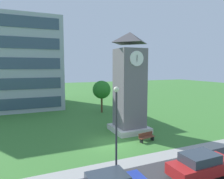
{
  "coord_description": "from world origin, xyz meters",
  "views": [
    {
      "loc": [
        -7.8,
        -18.34,
        7.45
      ],
      "look_at": [
        1.75,
        3.55,
        4.86
      ],
      "focal_mm": 33.48,
      "sensor_mm": 36.0,
      "label": 1
    }
  ],
  "objects_px": {
    "clock_tower": "(130,88)",
    "tree_by_building": "(102,90)",
    "street_lamp": "(116,122)",
    "parked_car_red": "(201,165)",
    "park_bench": "(146,137)"
  },
  "relations": [
    {
      "from": "park_bench",
      "to": "parked_car_red",
      "type": "xyz_separation_m",
      "value": [
        -0.37,
        -7.3,
        0.4
      ]
    },
    {
      "from": "park_bench",
      "to": "parked_car_red",
      "type": "bearing_deg",
      "value": -92.93
    },
    {
      "from": "clock_tower",
      "to": "tree_by_building",
      "type": "distance_m",
      "value": 10.82
    },
    {
      "from": "clock_tower",
      "to": "park_bench",
      "type": "height_order",
      "value": "clock_tower"
    },
    {
      "from": "street_lamp",
      "to": "parked_car_red",
      "type": "height_order",
      "value": "street_lamp"
    },
    {
      "from": "clock_tower",
      "to": "tree_by_building",
      "type": "xyz_separation_m",
      "value": [
        0.65,
        10.72,
        -1.34
      ]
    },
    {
      "from": "clock_tower",
      "to": "park_bench",
      "type": "distance_m",
      "value": 5.91
    },
    {
      "from": "clock_tower",
      "to": "parked_car_red",
      "type": "height_order",
      "value": "clock_tower"
    },
    {
      "from": "street_lamp",
      "to": "clock_tower",
      "type": "bearing_deg",
      "value": 56.75
    },
    {
      "from": "street_lamp",
      "to": "tree_by_building",
      "type": "bearing_deg",
      "value": 72.01
    },
    {
      "from": "street_lamp",
      "to": "tree_by_building",
      "type": "height_order",
      "value": "street_lamp"
    },
    {
      "from": "tree_by_building",
      "to": "parked_car_red",
      "type": "distance_m",
      "value": 21.91
    },
    {
      "from": "street_lamp",
      "to": "parked_car_red",
      "type": "bearing_deg",
      "value": -24.84
    },
    {
      "from": "park_bench",
      "to": "tree_by_building",
      "type": "bearing_deg",
      "value": 87.35
    },
    {
      "from": "tree_by_building",
      "to": "parked_car_red",
      "type": "bearing_deg",
      "value": -92.75
    }
  ]
}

